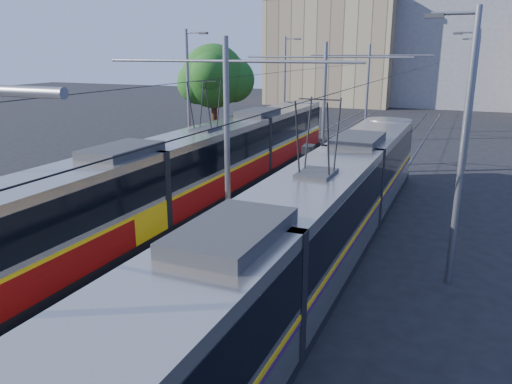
% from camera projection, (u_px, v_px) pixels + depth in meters
% --- Properties ---
extents(ground, '(160.00, 160.00, 0.00)m').
position_uv_depth(ground, '(68.00, 369.00, 11.10)').
color(ground, black).
rests_on(ground, ground).
extents(platform, '(4.00, 50.00, 0.30)m').
position_uv_depth(platform, '(305.00, 183.00, 26.06)').
color(platform, gray).
rests_on(platform, ground).
extents(tactile_strip_left, '(0.70, 50.00, 0.01)m').
position_uv_depth(tactile_strip_left, '(279.00, 178.00, 26.57)').
color(tactile_strip_left, gray).
rests_on(tactile_strip_left, platform).
extents(tactile_strip_right, '(0.70, 50.00, 0.01)m').
position_uv_depth(tactile_strip_right, '(333.00, 183.00, 25.46)').
color(tactile_strip_right, gray).
rests_on(tactile_strip_right, platform).
extents(rails, '(8.71, 70.00, 0.03)m').
position_uv_depth(rails, '(305.00, 186.00, 26.10)').
color(rails, gray).
rests_on(rails, ground).
extents(tram_left, '(2.43, 30.51, 5.50)m').
position_uv_depth(tram_left, '(207.00, 164.00, 23.44)').
color(tram_left, black).
rests_on(tram_left, ground).
extents(tram_right, '(2.43, 28.36, 5.50)m').
position_uv_depth(tram_right, '(315.00, 221.00, 15.13)').
color(tram_right, black).
rests_on(tram_right, ground).
extents(catenary, '(9.20, 70.00, 7.00)m').
position_uv_depth(catenary, '(288.00, 104.00, 22.35)').
color(catenary, slate).
rests_on(catenary, platform).
extents(street_lamps, '(15.18, 38.22, 8.00)m').
position_uv_depth(street_lamps, '(329.00, 99.00, 28.49)').
color(street_lamps, slate).
rests_on(street_lamps, ground).
extents(shelter, '(0.68, 0.99, 2.07)m').
position_uv_depth(shelter, '(308.00, 165.00, 24.67)').
color(shelter, black).
rests_on(shelter, platform).
extents(tree, '(5.05, 4.67, 7.34)m').
position_uv_depth(tree, '(218.00, 77.00, 36.09)').
color(tree, '#382314').
rests_on(tree, ground).
extents(building_left, '(16.32, 12.24, 13.48)m').
position_uv_depth(building_left, '(335.00, 51.00, 66.03)').
color(building_left, tan).
rests_on(building_left, ground).
extents(building_centre, '(18.36, 14.28, 13.75)m').
position_uv_depth(building_centre, '(466.00, 50.00, 63.40)').
color(building_centre, gray).
rests_on(building_centre, ground).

